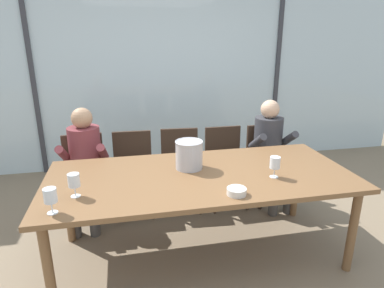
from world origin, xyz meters
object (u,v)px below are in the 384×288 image
(chair_near_curtain, at_px, (85,170))
(ice_bucket_primary, at_px, (189,154))
(chair_right_of_center, at_px, (225,160))
(chair_near_window_right, at_px, (266,157))
(chair_center, at_px, (180,162))
(wine_glass_center_pour, at_px, (275,163))
(person_maroon_top, at_px, (85,159))
(wine_glass_near_bucket, at_px, (74,181))
(tasting_bowl, at_px, (237,191))
(person_charcoal_jacket, at_px, (271,146))
(chair_left_of_center, at_px, (133,166))
(wine_glass_by_left_taster, at_px, (50,197))
(dining_table, at_px, (201,181))

(chair_near_curtain, height_order, ice_bucket_primary, ice_bucket_primary)
(chair_right_of_center, bearing_deg, chair_near_window_right, -1.78)
(chair_center, xyz_separation_m, wine_glass_center_pour, (0.57, -1.16, 0.39))
(chair_right_of_center, relative_size, person_maroon_top, 0.73)
(wine_glass_near_bucket, bearing_deg, chair_center, 50.81)
(chair_center, bearing_deg, chair_near_window_right, 2.30)
(ice_bucket_primary, bearing_deg, person_maroon_top, 144.13)
(chair_near_curtain, xyz_separation_m, chair_near_window_right, (2.06, -0.03, 0.00))
(tasting_bowl, xyz_separation_m, wine_glass_near_bucket, (-1.13, 0.21, 0.09))
(person_charcoal_jacket, bearing_deg, chair_near_window_right, 82.58)
(person_charcoal_jacket, height_order, wine_glass_near_bucket, person_charcoal_jacket)
(chair_center, relative_size, tasting_bowl, 6.11)
(chair_left_of_center, relative_size, wine_glass_by_left_taster, 5.03)
(wine_glass_center_pour, bearing_deg, person_maroon_top, 147.30)
(chair_left_of_center, relative_size, chair_right_of_center, 1.00)
(dining_table, height_order, chair_left_of_center, chair_left_of_center)
(dining_table, height_order, wine_glass_by_left_taster, wine_glass_by_left_taster)
(chair_left_of_center, height_order, wine_glass_near_bucket, wine_glass_near_bucket)
(wine_glass_by_left_taster, bearing_deg, tasting_bowl, 0.11)
(chair_near_curtain, bearing_deg, person_charcoal_jacket, -8.68)
(chair_left_of_center, height_order, wine_glass_center_pour, wine_glass_center_pour)
(ice_bucket_primary, bearing_deg, tasting_bowl, -67.46)
(chair_near_curtain, distance_m, wine_glass_near_bucket, 1.25)
(wine_glass_center_pour, bearing_deg, person_charcoal_jacket, 66.30)
(ice_bucket_primary, xyz_separation_m, wine_glass_by_left_taster, (-1.02, -0.57, -0.01))
(tasting_bowl, bearing_deg, ice_bucket_primary, 112.54)
(chair_left_of_center, distance_m, chair_right_of_center, 1.04)
(wine_glass_by_left_taster, bearing_deg, chair_near_curtain, 88.13)
(chair_center, height_order, chair_right_of_center, same)
(chair_near_window_right, bearing_deg, chair_center, 174.23)
(chair_right_of_center, distance_m, person_maroon_top, 1.54)
(tasting_bowl, bearing_deg, person_maroon_top, 133.35)
(person_charcoal_jacket, relative_size, wine_glass_center_pour, 6.86)
(chair_near_window_right, relative_size, wine_glass_center_pour, 5.03)
(person_maroon_top, relative_size, ice_bucket_primary, 4.87)
(chair_center, xyz_separation_m, tasting_bowl, (0.17, -1.40, 0.29))
(chair_near_curtain, xyz_separation_m, chair_left_of_center, (0.51, 0.00, 0.00))
(wine_glass_near_bucket, bearing_deg, wine_glass_center_pour, 0.89)
(chair_near_curtain, bearing_deg, wine_glass_center_pour, -40.38)
(dining_table, height_order, ice_bucket_primary, ice_bucket_primary)
(chair_near_window_right, xyz_separation_m, tasting_bowl, (-0.85, -1.36, 0.29))
(chair_center, height_order, person_charcoal_jacket, person_charcoal_jacket)
(chair_near_curtain, height_order, chair_left_of_center, same)
(dining_table, bearing_deg, chair_center, 90.06)
(tasting_bowl, distance_m, wine_glass_by_left_taster, 1.26)
(dining_table, relative_size, person_maroon_top, 2.10)
(chair_left_of_center, relative_size, tasting_bowl, 6.11)
(chair_center, xyz_separation_m, wine_glass_near_bucket, (-0.97, -1.19, 0.39))
(chair_left_of_center, distance_m, chair_center, 0.53)
(chair_near_curtain, height_order, chair_right_of_center, same)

